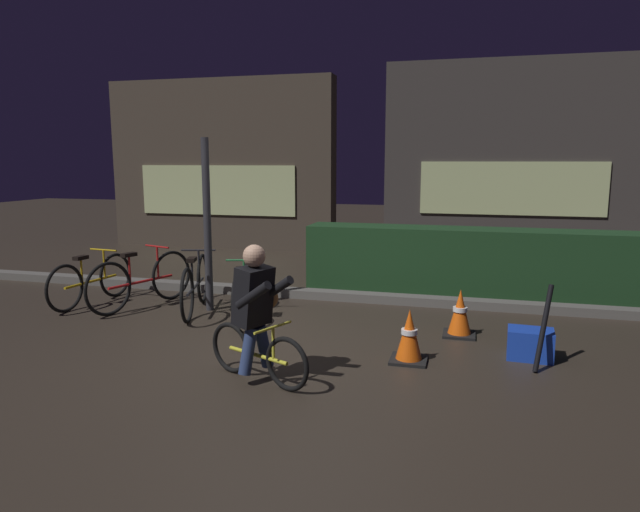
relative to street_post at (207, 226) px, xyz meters
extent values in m
plane|color=#2D261E|center=(1.48, -1.20, -1.13)|extent=(40.00, 40.00, 0.00)
cube|color=#56544F|center=(1.48, 1.00, -1.07)|extent=(12.00, 0.24, 0.12)
cube|color=#19381C|center=(3.28, 1.90, -0.64)|extent=(4.80, 0.70, 0.98)
cube|color=#42382D|center=(-2.22, 5.30, 0.75)|extent=(5.26, 0.50, 3.76)
cube|color=#BFCC8C|center=(-2.22, 5.03, 0.19)|extent=(3.68, 0.04, 1.10)
cube|color=#383330|center=(4.09, 6.00, 0.89)|extent=(5.30, 0.50, 4.04)
cube|color=#BFCC8C|center=(4.09, 5.73, 0.27)|extent=(3.71, 0.04, 1.10)
cylinder|color=#2D2D33|center=(0.00, 0.00, 0.00)|extent=(0.10, 0.10, 2.26)
torus|color=black|center=(-1.66, 0.35, -0.81)|extent=(0.12, 0.64, 0.64)
torus|color=black|center=(-1.77, -0.60, -0.81)|extent=(0.12, 0.64, 0.64)
cylinder|color=gold|center=(-1.72, -0.13, -0.81)|extent=(0.14, 0.95, 0.04)
cylinder|color=gold|center=(-1.74, -0.29, -0.63)|extent=(0.03, 0.03, 0.36)
cube|color=black|center=(-1.74, -0.29, -0.45)|extent=(0.12, 0.21, 0.05)
cylinder|color=gold|center=(-1.69, 0.14, -0.61)|extent=(0.03, 0.03, 0.40)
cylinder|color=gold|center=(-1.69, 0.14, -0.41)|extent=(0.46, 0.08, 0.02)
torus|color=black|center=(-0.79, 0.41, -0.78)|extent=(0.26, 0.68, 0.70)
torus|color=black|center=(-1.12, -0.59, -0.78)|extent=(0.26, 0.68, 0.70)
cylinder|color=#B21919|center=(-0.95, -0.09, -0.78)|extent=(0.37, 1.01, 0.04)
cylinder|color=#B21919|center=(-1.01, -0.27, -0.58)|extent=(0.03, 0.03, 0.40)
cube|color=black|center=(-1.01, -0.27, -0.38)|extent=(0.16, 0.22, 0.05)
cylinder|color=#B21919|center=(-0.86, 0.18, -0.56)|extent=(0.03, 0.03, 0.44)
cylinder|color=#B21919|center=(-0.86, 0.18, -0.33)|extent=(0.44, 0.17, 0.02)
torus|color=black|center=(-0.28, 0.36, -0.79)|extent=(0.23, 0.67, 0.69)
torus|color=black|center=(0.01, -0.63, -0.79)|extent=(0.23, 0.67, 0.69)
cylinder|color=black|center=(-0.13, -0.13, -0.79)|extent=(0.32, 1.00, 0.04)
cylinder|color=black|center=(-0.08, -0.31, -0.59)|extent=(0.03, 0.03, 0.39)
cube|color=black|center=(-0.08, -0.31, -0.40)|extent=(0.15, 0.22, 0.05)
cylinder|color=black|center=(-0.21, 0.14, -0.57)|extent=(0.03, 0.03, 0.43)
cylinder|color=black|center=(-0.21, 0.14, -0.35)|extent=(0.45, 0.15, 0.02)
torus|color=black|center=(0.44, 0.21, -0.82)|extent=(0.20, 0.61, 0.62)
torus|color=black|center=(0.68, -0.68, -0.82)|extent=(0.20, 0.61, 0.62)
cylinder|color=#236B38|center=(0.56, -0.23, -0.82)|extent=(0.27, 0.89, 0.04)
cylinder|color=#236B38|center=(0.60, -0.39, -0.65)|extent=(0.03, 0.03, 0.34)
cube|color=black|center=(0.60, -0.39, -0.48)|extent=(0.15, 0.22, 0.05)
cylinder|color=#236B38|center=(0.49, 0.01, -0.63)|extent=(0.03, 0.03, 0.39)
cylinder|color=#236B38|center=(0.49, 0.01, -0.44)|extent=(0.45, 0.14, 0.02)
cube|color=black|center=(2.78, -1.30, -1.12)|extent=(0.36, 0.36, 0.03)
cone|color=#EA560F|center=(2.78, -1.30, -0.85)|extent=(0.26, 0.26, 0.50)
cylinder|color=white|center=(2.78, -1.30, -0.82)|extent=(0.16, 0.16, 0.05)
cube|color=black|center=(3.25, -0.30, -1.12)|extent=(0.36, 0.36, 0.03)
cone|color=#EA560F|center=(3.25, -0.30, -0.85)|extent=(0.26, 0.26, 0.51)
cylinder|color=white|center=(3.25, -0.30, -0.82)|extent=(0.16, 0.16, 0.05)
cube|color=#193DB7|center=(3.95, -0.90, -0.98)|extent=(0.46, 0.35, 0.30)
torus|color=black|center=(1.85, -2.31, -0.89)|extent=(0.46, 0.23, 0.48)
torus|color=black|center=(1.20, -2.03, -0.89)|extent=(0.46, 0.23, 0.48)
cylinder|color=gold|center=(1.52, -2.17, -0.89)|extent=(0.66, 0.31, 0.04)
cylinder|color=gold|center=(1.41, -2.12, -0.76)|extent=(0.03, 0.03, 0.26)
cube|color=black|center=(1.41, -2.12, -0.62)|extent=(0.22, 0.17, 0.05)
cylinder|color=gold|center=(1.70, -2.25, -0.74)|extent=(0.03, 0.03, 0.30)
cylinder|color=gold|center=(1.70, -2.25, -0.59)|extent=(0.20, 0.43, 0.02)
cylinder|color=navy|center=(1.55, -2.07, -0.83)|extent=(0.18, 0.23, 0.42)
cylinder|color=navy|center=(1.47, -2.26, -0.83)|extent=(0.18, 0.23, 0.42)
cube|color=black|center=(1.49, -2.16, -0.34)|extent=(0.37, 0.40, 0.54)
sphere|color=tan|center=(1.51, -2.16, 0.02)|extent=(0.20, 0.20, 0.20)
cylinder|color=black|center=(1.67, -2.08, -0.29)|extent=(0.40, 0.23, 0.29)
cylinder|color=black|center=(1.56, -2.34, -0.29)|extent=(0.40, 0.23, 0.29)
ellipsoid|color=brown|center=(1.51, -1.95, -0.39)|extent=(0.36, 0.27, 0.24)
cylinder|color=black|center=(4.03, -1.15, -0.73)|extent=(0.20, 0.39, 0.79)
camera|label=1|loc=(3.33, -6.76, 0.84)|focal=32.01mm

